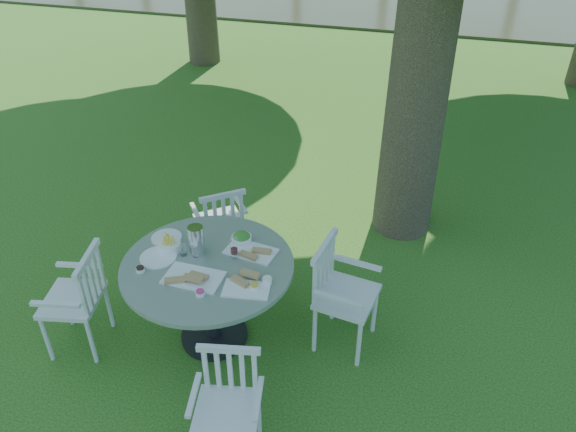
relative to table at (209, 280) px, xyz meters
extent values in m
plane|color=#19440E|center=(0.44, 0.53, -0.63)|extent=(140.00, 140.00, 0.00)
cylinder|color=black|center=(0.00, 0.00, -0.61)|extent=(0.56, 0.56, 0.04)
cylinder|color=black|center=(0.00, 0.00, -0.24)|extent=(0.12, 0.12, 0.71)
cylinder|color=slate|center=(0.00, 0.00, 0.14)|extent=(1.34, 1.34, 0.04)
cylinder|color=silver|center=(1.22, 0.03, -0.40)|extent=(0.04, 0.04, 0.47)
cylinder|color=silver|center=(1.28, 0.44, -0.40)|extent=(0.04, 0.04, 0.47)
cylinder|color=silver|center=(0.85, 0.08, -0.40)|extent=(0.04, 0.04, 0.47)
cylinder|color=silver|center=(0.91, 0.50, -0.40)|extent=(0.04, 0.04, 0.47)
cube|color=silver|center=(1.06, 0.26, -0.15)|extent=(0.50, 0.54, 0.04)
cube|color=silver|center=(0.86, 0.29, 0.07)|extent=(0.11, 0.48, 0.48)
cylinder|color=silver|center=(-0.29, 1.29, -0.42)|extent=(0.03, 0.03, 0.43)
cylinder|color=silver|center=(-0.59, 1.06, -0.42)|extent=(0.03, 0.03, 0.43)
cylinder|color=silver|center=(-0.08, 1.03, -0.42)|extent=(0.03, 0.03, 0.43)
cylinder|color=silver|center=(-0.38, 0.79, -0.42)|extent=(0.03, 0.03, 0.43)
cube|color=silver|center=(-0.34, 1.04, -0.19)|extent=(0.59, 0.58, 0.04)
cube|color=silver|center=(-0.22, 0.89, 0.01)|extent=(0.36, 0.30, 0.43)
cylinder|color=silver|center=(-1.26, -0.19, -0.41)|extent=(0.04, 0.04, 0.46)
cylinder|color=silver|center=(-1.18, -0.58, -0.41)|extent=(0.04, 0.04, 0.46)
cylinder|color=silver|center=(-0.90, -0.12, -0.41)|extent=(0.04, 0.04, 0.46)
cylinder|color=silver|center=(-0.82, -0.51, -0.41)|extent=(0.04, 0.04, 0.46)
cube|color=silver|center=(-1.04, -0.35, -0.16)|extent=(0.51, 0.54, 0.04)
cube|color=silver|center=(-0.84, -0.31, 0.05)|extent=(0.13, 0.46, 0.47)
cylinder|color=silver|center=(0.30, -0.85, -0.43)|extent=(0.03, 0.03, 0.41)
cylinder|color=silver|center=(0.66, -0.77, -0.43)|extent=(0.03, 0.03, 0.41)
cube|color=silver|center=(0.51, -0.97, -0.21)|extent=(0.48, 0.45, 0.04)
cube|color=silver|center=(0.47, -0.79, -0.02)|extent=(0.42, 0.12, 0.42)
cube|color=white|center=(-0.03, -0.19, 0.17)|extent=(0.44, 0.27, 0.02)
cube|color=white|center=(0.39, -0.21, 0.17)|extent=(0.37, 0.25, 0.01)
cube|color=white|center=(0.28, 0.23, 0.17)|extent=(0.43, 0.28, 0.02)
cylinder|color=white|center=(-0.40, -0.04, 0.17)|extent=(0.29, 0.29, 0.01)
cylinder|color=white|center=(-0.45, 0.22, 0.17)|extent=(0.25, 0.25, 0.01)
cylinder|color=white|center=(-0.35, 0.09, 0.19)|extent=(0.18, 0.18, 0.07)
cylinder|color=white|center=(0.16, 0.34, 0.19)|extent=(0.17, 0.17, 0.06)
cylinder|color=silver|center=(-0.13, 0.11, 0.28)|extent=(0.12, 0.12, 0.25)
cylinder|color=white|center=(0.18, 0.13, 0.25)|extent=(0.07, 0.07, 0.18)
cylinder|color=white|center=(-0.12, 0.07, 0.22)|extent=(0.07, 0.07, 0.12)
cylinder|color=white|center=(-0.22, 0.05, 0.21)|extent=(0.06, 0.06, 0.10)
cylinder|color=white|center=(0.09, -0.35, 0.18)|extent=(0.07, 0.07, 0.03)
cylinder|color=white|center=(0.44, -0.18, 0.18)|extent=(0.07, 0.07, 0.03)
cylinder|color=white|center=(0.51, -0.09, 0.18)|extent=(0.08, 0.08, 0.03)
cylinder|color=white|center=(-0.45, -0.22, 0.18)|extent=(0.07, 0.07, 0.03)
camera|label=1|loc=(1.52, -3.10, 2.88)|focal=35.00mm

